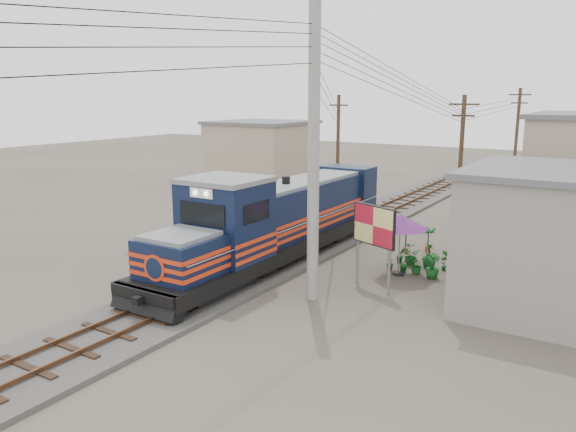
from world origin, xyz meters
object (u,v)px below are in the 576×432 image
Objects in this scene: billboard at (374,228)px; vendor at (486,245)px; locomotive at (279,222)px; market_umbrella at (400,222)px.

billboard reaches higher than vendor.
billboard is at bearing -13.41° from locomotive.
billboard is 1.05× the size of market_umbrella.
locomotive reaches higher than market_umbrella.
locomotive is at bearing -171.07° from billboard.
market_umbrella reaches higher than vendor.
billboard is 1.68× the size of vendor.
locomotive is 5.33× the size of market_umbrella.
vendor is at bearing 25.65° from locomotive.
locomotive is 8.51× the size of vendor.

